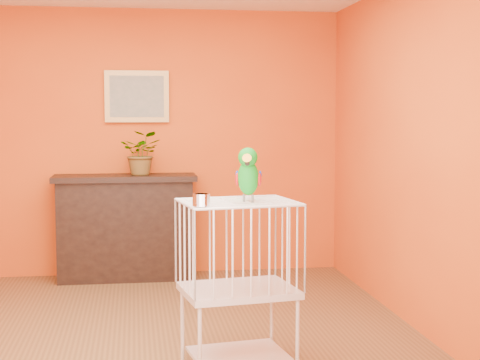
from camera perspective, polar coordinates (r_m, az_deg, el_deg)
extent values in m
plane|color=brown|center=(5.27, -7.63, -12.35)|extent=(4.50, 4.50, 0.00)
plane|color=#D75414|center=(7.28, -7.96, 2.89)|extent=(4.00, 0.00, 4.00)
plane|color=#D75414|center=(2.79, -7.42, -0.67)|extent=(4.00, 0.00, 4.00)
plane|color=#D75414|center=(5.43, 13.80, 2.04)|extent=(0.00, 4.50, 4.50)
cube|color=black|center=(7.13, -8.87, -3.84)|extent=(1.26, 0.42, 0.95)
cube|color=black|center=(7.07, -8.92, 0.16)|extent=(1.35, 0.48, 0.05)
cube|color=black|center=(6.95, -8.88, -4.08)|extent=(0.88, 0.02, 0.47)
cube|color=maroon|center=(7.11, -10.99, -4.77)|extent=(0.05, 0.19, 0.29)
cube|color=#284221|center=(7.10, -10.31, -4.76)|extent=(0.05, 0.19, 0.29)
cube|color=maroon|center=(7.10, -9.54, -4.75)|extent=(0.05, 0.19, 0.29)
cube|color=#284221|center=(7.10, -8.69, -4.74)|extent=(0.05, 0.19, 0.29)
cube|color=maroon|center=(7.10, -7.84, -4.73)|extent=(0.05, 0.19, 0.29)
imported|color=#26722D|center=(7.10, -7.60, 1.74)|extent=(0.47, 0.50, 0.33)
cube|color=#A4773A|center=(7.25, -8.00, 6.44)|extent=(0.62, 0.03, 0.50)
cube|color=gray|center=(7.23, -8.00, 6.44)|extent=(0.52, 0.01, 0.40)
cube|color=silver|center=(4.72, -0.14, -13.36)|extent=(0.64, 0.52, 0.02)
cube|color=silver|center=(4.61, -0.14, -8.56)|extent=(0.75, 0.62, 0.04)
cube|color=silver|center=(4.51, -0.14, -1.73)|extent=(0.75, 0.62, 0.01)
cylinder|color=silver|center=(4.38, -3.13, -12.77)|extent=(0.02, 0.02, 0.47)
cylinder|color=silver|center=(4.56, 4.49, -12.06)|extent=(0.02, 0.02, 0.47)
cylinder|color=silver|center=(4.82, -4.50, -11.11)|extent=(0.02, 0.02, 0.47)
cylinder|color=silver|center=(4.98, 2.48, -10.55)|extent=(0.02, 0.02, 0.47)
cylinder|color=silver|center=(4.24, -3.03, -1.55)|extent=(0.10, 0.10, 0.07)
cylinder|color=#59544C|center=(4.48, 0.30, -1.43)|extent=(0.01, 0.01, 0.05)
cylinder|color=#59544C|center=(4.48, 0.98, -1.44)|extent=(0.01, 0.01, 0.05)
ellipsoid|color=#03911A|center=(4.47, 0.64, 0.17)|extent=(0.17, 0.21, 0.24)
ellipsoid|color=#03911A|center=(4.42, 0.61, 1.78)|extent=(0.14, 0.15, 0.12)
cone|color=orange|center=(4.37, 0.56, 1.57)|extent=(0.07, 0.09, 0.08)
cone|color=black|center=(4.38, 0.57, 1.30)|extent=(0.04, 0.04, 0.03)
sphere|color=black|center=(4.40, 0.07, 1.93)|extent=(0.02, 0.02, 0.02)
sphere|color=black|center=(4.40, 1.12, 1.93)|extent=(0.02, 0.02, 0.02)
ellipsoid|color=#A50C0C|center=(4.49, -0.19, 0.05)|extent=(0.04, 0.08, 0.08)
ellipsoid|color=navy|center=(4.48, 1.50, 0.04)|extent=(0.04, 0.08, 0.08)
cone|color=#03911A|center=(4.56, 0.71, -0.75)|extent=(0.11, 0.18, 0.13)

